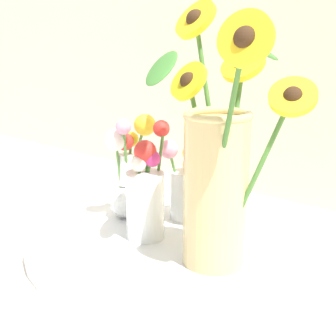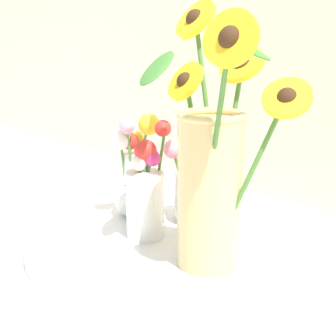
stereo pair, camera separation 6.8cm
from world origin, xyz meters
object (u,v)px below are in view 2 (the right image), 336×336
at_px(vase_bulb_right, 132,171).
at_px(mason_jar_sunflowers, 212,170).
at_px(vase_small_back, 191,187).
at_px(vase_small_center, 146,194).
at_px(serving_tray, 168,241).

bearing_deg(vase_bulb_right, mason_jar_sunflowers, -10.78).
distance_m(vase_bulb_right, vase_small_back, 0.11).
relative_size(vase_small_center, vase_small_back, 1.28).
bearing_deg(vase_bulb_right, vase_small_back, 40.54).
height_order(mason_jar_sunflowers, vase_small_center, mason_jar_sunflowers).
distance_m(mason_jar_sunflowers, vase_small_center, 0.16).
height_order(mason_jar_sunflowers, vase_small_back, mason_jar_sunflowers).
height_order(serving_tray, mason_jar_sunflowers, mason_jar_sunflowers).
relative_size(mason_jar_sunflowers, vase_small_center, 2.01).
height_order(vase_bulb_right, vase_small_back, vase_bulb_right).
bearing_deg(vase_small_center, serving_tray, 42.83).
height_order(serving_tray, vase_small_center, vase_small_center).
xyz_separation_m(serving_tray, mason_jar_sunflowers, (0.11, -0.03, 0.16)).
distance_m(serving_tray, vase_bulb_right, 0.15).
bearing_deg(serving_tray, vase_small_back, 107.22).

